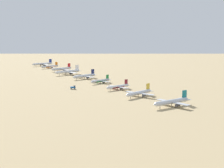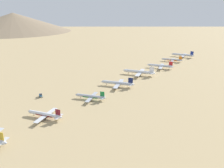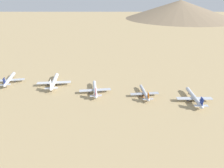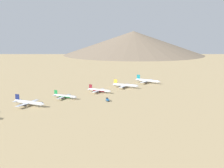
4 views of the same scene
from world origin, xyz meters
TOP-DOWN VIEW (x-y plane):
  - ground_plane at (0.00, 0.00)m, footprint 2333.56×2333.56m
  - parked_jet_0 at (-39.19, -188.76)m, footprint 40.26×32.61m
  - parked_jet_1 at (-29.34, -144.41)m, footprint 34.43×28.06m
  - parked_jet_2 at (-23.05, -95.75)m, footprint 38.81×31.69m
  - parked_jet_3 at (-6.66, -50.03)m, footprint 44.29×36.09m
  - parked_jet_4 at (0.05, 1.88)m, footprint 39.52×32.32m
  - parked_jet_5 at (7.85, 47.22)m, footprint 32.10×26.29m
  - parked_jet_6 at (20.80, 95.90)m, footprint 33.63×27.42m
  - parked_jet_7 at (31.69, 141.07)m, footprint 38.12×31.25m
  - parked_jet_8 at (40.45, 190.59)m, footprint 40.90×33.14m
  - service_truck at (55.63, 64.48)m, footprint 5.63×5.15m
  - desert_hill_1 at (-348.24, -631.35)m, footprint 247.76×247.76m

SIDE VIEW (x-z plane):
  - ground_plane at x=0.00m, z-range 0.00..0.00m
  - service_truck at x=55.63m, z-range 0.13..4.03m
  - parked_jet_5 at x=7.85m, z-range -1.56..7.75m
  - parked_jet_6 at x=20.80m, z-range -1.62..8.08m
  - parked_jet_1 at x=-29.34m, z-range -1.66..8.27m
  - parked_jet_7 at x=31.69m, z-range -1.81..9.26m
  - parked_jet_2 at x=-23.05m, z-range -1.83..9.37m
  - parked_jet_4 at x=0.05m, z-range -1.87..9.56m
  - parked_jet_0 at x=-39.19m, z-range -1.90..9.74m
  - parked_jet_8 at x=40.45m, z-range -1.93..9.89m
  - parked_jet_3 at x=-6.66m, z-range -2.08..10.68m
  - desert_hill_1 at x=-348.24m, z-range 0.00..57.20m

